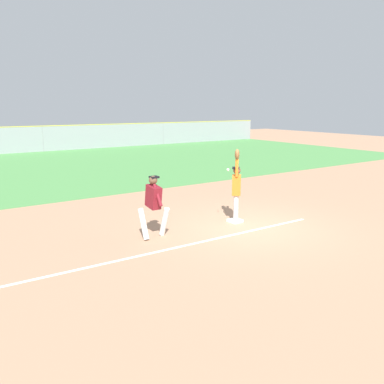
{
  "coord_description": "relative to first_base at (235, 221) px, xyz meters",
  "views": [
    {
      "loc": [
        -7.69,
        -8.48,
        3.53
      ],
      "look_at": [
        -1.35,
        0.92,
        1.05
      ],
      "focal_mm": 36.99,
      "sensor_mm": 36.0,
      "label": 1
    }
  ],
  "objects": [
    {
      "name": "ground_plane",
      "position": [
        0.0,
        -0.55,
        -0.04
      ],
      "size": [
        74.38,
        74.38,
        0.0
      ],
      "primitive_type": "plane",
      "color": "tan"
    },
    {
      "name": "outfield_grass",
      "position": [
        0.0,
        14.48,
        -0.04
      ],
      "size": [
        43.36,
        17.66,
        0.01
      ],
      "primitive_type": "cube",
      "color": "#4C8C47",
      "rests_on": "ground_plane"
    },
    {
      "name": "chalk_foul_line",
      "position": [
        -4.0,
        -0.9,
        -0.04
      ],
      "size": [
        12.0,
        0.25,
        0.01
      ],
      "primitive_type": "cube",
      "rotation": [
        0.0,
        0.0,
        -0.01
      ],
      "color": "white",
      "rests_on": "ground_plane"
    },
    {
      "name": "first_base",
      "position": [
        0.0,
        0.0,
        0.0
      ],
      "size": [
        0.4,
        0.4,
        0.08
      ],
      "primitive_type": "cube",
      "rotation": [
        0.0,
        0.0,
        0.05
      ],
      "color": "white",
      "rests_on": "ground_plane"
    },
    {
      "name": "fielder",
      "position": [
        0.08,
        0.05,
        1.08
      ],
      "size": [
        0.67,
        0.74,
        2.28
      ],
      "rotation": [
        0.0,
        0.0,
        2.42
      ],
      "color": "silver",
      "rests_on": "ground_plane"
    },
    {
      "name": "runner",
      "position": [
        -2.79,
        0.08,
        0.96
      ],
      "size": [
        0.73,
        0.84,
        1.72
      ],
      "rotation": [
        0.0,
        0.0,
        0.04
      ],
      "color": "white",
      "rests_on": "ground_plane"
    },
    {
      "name": "baseball",
      "position": [
        -0.38,
        -0.08,
        1.64
      ],
      "size": [
        0.07,
        0.07,
        0.07
      ],
      "primitive_type": "sphere",
      "color": "white"
    },
    {
      "name": "outfield_fence",
      "position": [
        0.0,
        23.31,
        0.97
      ],
      "size": [
        43.44,
        0.08,
        2.01
      ],
      "color": "#93999E",
      "rests_on": "ground_plane"
    },
    {
      "name": "parked_car_green",
      "position": [
        -2.04,
        26.8,
        0.63
      ],
      "size": [
        4.55,
        2.42,
        1.25
      ],
      "rotation": [
        0.0,
        0.0,
        -0.09
      ],
      "color": "#1E6B33",
      "rests_on": "ground_plane"
    },
    {
      "name": "parked_car_tan",
      "position": [
        3.65,
        26.24,
        0.63
      ],
      "size": [
        4.43,
        2.18,
        1.25
      ],
      "rotation": [
        0.0,
        0.0,
        0.02
      ],
      "color": "tan",
      "rests_on": "ground_plane"
    },
    {
      "name": "parked_car_black",
      "position": [
        9.48,
        26.71,
        0.63
      ],
      "size": [
        4.53,
        2.37,
        1.25
      ],
      "rotation": [
        0.0,
        0.0,
        0.07
      ],
      "color": "black",
      "rests_on": "ground_plane"
    }
  ]
}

